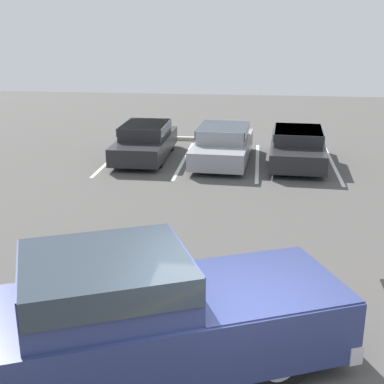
# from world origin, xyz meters

# --- Properties ---
(stall_stripe_a) EXTENTS (0.12, 5.33, 0.01)m
(stall_stripe_a) POSITION_xyz_m (-5.07, 12.46, 0.00)
(stall_stripe_a) COLOR white
(stall_stripe_a) RESTS_ON ground_plane
(stall_stripe_b) EXTENTS (0.12, 5.33, 0.01)m
(stall_stripe_b) POSITION_xyz_m (-2.42, 12.46, 0.00)
(stall_stripe_b) COLOR white
(stall_stripe_b) RESTS_ON ground_plane
(stall_stripe_c) EXTENTS (0.12, 5.33, 0.01)m
(stall_stripe_c) POSITION_xyz_m (0.22, 12.46, 0.00)
(stall_stripe_c) COLOR white
(stall_stripe_c) RESTS_ON ground_plane
(stall_stripe_d) EXTENTS (0.12, 5.33, 0.01)m
(stall_stripe_d) POSITION_xyz_m (2.87, 12.46, 0.00)
(stall_stripe_d) COLOR white
(stall_stripe_d) RESTS_ON ground_plane
(pickup_truck) EXTENTS (6.48, 4.34, 1.89)m
(pickup_truck) POSITION_xyz_m (-1.47, 0.21, 0.94)
(pickup_truck) COLOR navy
(pickup_truck) RESTS_ON ground_plane
(parked_sedan_a) EXTENTS (1.73, 4.29, 1.26)m
(parked_sedan_a) POSITION_xyz_m (-3.86, 12.58, 0.67)
(parked_sedan_a) COLOR #232326
(parked_sedan_a) RESTS_ON ground_plane
(parked_sedan_b) EXTENTS (2.07, 4.48, 1.27)m
(parked_sedan_b) POSITION_xyz_m (-1.01, 12.43, 0.67)
(parked_sedan_b) COLOR gray
(parked_sedan_b) RESTS_ON ground_plane
(parked_sedan_c) EXTENTS (2.03, 4.43, 1.22)m
(parked_sedan_c) POSITION_xyz_m (1.60, 12.43, 0.65)
(parked_sedan_c) COLOR #232326
(parked_sedan_c) RESTS_ON ground_plane
(wheel_stop_curb) EXTENTS (1.76, 0.20, 0.14)m
(wheel_stop_curb) POSITION_xyz_m (-2.45, 15.71, 0.07)
(wheel_stop_curb) COLOR #B7B2A8
(wheel_stop_curb) RESTS_ON ground_plane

